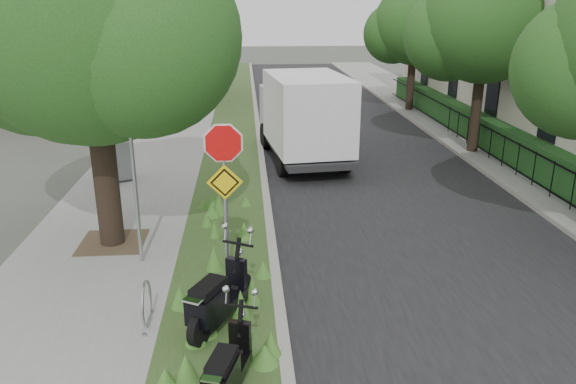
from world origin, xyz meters
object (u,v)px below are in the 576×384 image
scooter_far (215,305)px  utility_cabinet (116,162)px  sign_assembly (224,173)px  box_truck (304,114)px  scooter_near (226,376)px

scooter_far → utility_cabinet: size_ratio=1.50×
sign_assembly → box_truck: (2.31, 8.85, -0.68)m
scooter_near → scooter_far: 1.75m
sign_assembly → scooter_far: (-0.17, -1.43, -1.76)m
scooter_far → box_truck: 10.63m
sign_assembly → scooter_far: size_ratio=1.83×
sign_assembly → utility_cabinet: size_ratio=2.74×
sign_assembly → box_truck: bearing=75.4°
box_truck → scooter_far: bearing=-103.6°
scooter_far → box_truck: (2.48, 10.28, 1.08)m
scooter_far → box_truck: box_truck is taller
sign_assembly → scooter_near: 3.66m
box_truck → utility_cabinet: (-5.76, -2.03, -0.96)m
sign_assembly → scooter_far: 2.28m
scooter_near → utility_cabinet: 10.59m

